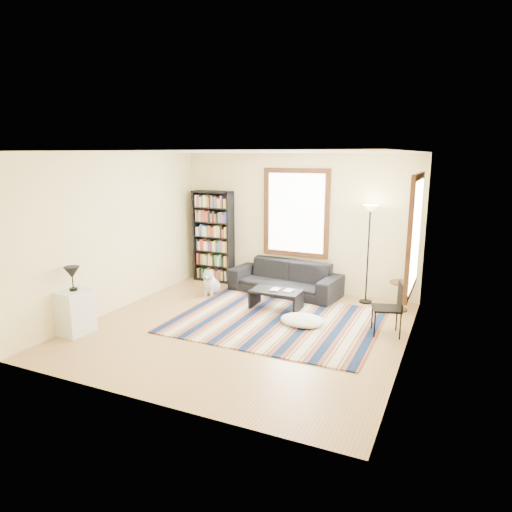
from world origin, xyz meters
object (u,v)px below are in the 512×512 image
at_px(coffee_table, 276,300).
at_px(floor_lamp, 368,255).
at_px(sofa, 285,278).
at_px(side_table, 400,296).
at_px(bookshelf, 213,237).
at_px(white_cabinet, 75,312).
at_px(dog, 211,281).
at_px(folding_chair, 387,308).
at_px(floor_cushion, 302,320).

height_order(coffee_table, floor_lamp, floor_lamp).
bearing_deg(sofa, side_table, 4.08).
distance_m(bookshelf, white_cabinet, 3.69).
bearing_deg(bookshelf, sofa, -8.53).
distance_m(white_cabinet, dog, 2.84).
distance_m(folding_chair, dog, 3.63).
bearing_deg(floor_lamp, bookshelf, 177.15).
bearing_deg(coffee_table, white_cabinet, -135.79).
bearing_deg(sofa, bookshelf, 178.38).
xyz_separation_m(bookshelf, white_cabinet, (-0.44, -3.61, -0.65)).
bearing_deg(side_table, dog, -171.61).
distance_m(coffee_table, folding_chair, 2.07).
bearing_deg(side_table, sofa, 177.17).
bearing_deg(folding_chair, side_table, 71.38).
bearing_deg(sofa, folding_chair, -25.02).
bearing_deg(white_cabinet, bookshelf, 85.75).
relative_size(sofa, floor_cushion, 3.00).
bearing_deg(white_cabinet, dog, 74.22).
bearing_deg(bookshelf, floor_cushion, -33.98).
height_order(coffee_table, side_table, side_table).
height_order(floor_lamp, white_cabinet, floor_lamp).
distance_m(floor_cushion, side_table, 1.99).
relative_size(coffee_table, white_cabinet, 1.29).
distance_m(sofa, coffee_table, 1.00).
distance_m(sofa, bookshelf, 1.94).
xyz_separation_m(floor_cushion, side_table, (1.36, 1.44, 0.18)).
relative_size(sofa, bookshelf, 1.12).
xyz_separation_m(folding_chair, dog, (-3.55, 0.74, -0.17)).
bearing_deg(sofa, dog, -147.42).
xyz_separation_m(bookshelf, coffee_table, (2.00, -1.23, -0.82)).
bearing_deg(floor_cushion, bookshelf, 146.02).
relative_size(bookshelf, white_cabinet, 2.86).
height_order(floor_cushion, dog, dog).
bearing_deg(floor_cushion, sofa, 120.27).
relative_size(bookshelf, folding_chair, 2.33).
bearing_deg(floor_lamp, side_table, -18.00).
height_order(coffee_table, floor_cushion, coffee_table).
xyz_separation_m(bookshelf, dog, (0.46, -0.91, -0.74)).
xyz_separation_m(floor_lamp, side_table, (0.65, -0.21, -0.66)).
distance_m(sofa, dog, 1.49).
distance_m(coffee_table, side_table, 2.23).
xyz_separation_m(floor_cushion, folding_chair, (1.31, 0.18, 0.34)).
xyz_separation_m(floor_lamp, white_cabinet, (-3.85, -3.44, -0.58)).
bearing_deg(floor_cushion, floor_lamp, 66.96).
height_order(floor_cushion, side_table, side_table).
relative_size(floor_lamp, white_cabinet, 2.66).
xyz_separation_m(sofa, bookshelf, (-1.80, 0.27, 0.67)).
relative_size(sofa, floor_lamp, 1.20).
bearing_deg(white_cabinet, folding_chair, 26.40).
bearing_deg(dog, folding_chair, -20.34).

